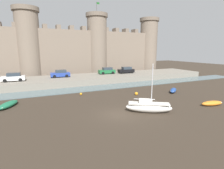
{
  "coord_description": "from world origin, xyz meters",
  "views": [
    {
      "loc": [
        -8.52,
        -16.93,
        7.23
      ],
      "look_at": [
        1.38,
        4.8,
        2.5
      ],
      "focal_mm": 28.0,
      "sensor_mm": 36.0,
      "label": 1
    }
  ],
  "objects_px": {
    "rowboat_midflat_centre": "(8,104)",
    "sailboat_midflat_right": "(149,107)",
    "rowboat_foreground_right": "(173,90)",
    "mooring_buoy_off_centre": "(81,94)",
    "car_quay_centre_west": "(107,71)",
    "car_quay_east": "(126,70)",
    "mooring_buoy_mid_mud": "(136,94)",
    "car_quay_centre_east": "(13,77)",
    "rowboat_foreground_centre": "(212,103)",
    "car_quay_west": "(60,74)"
  },
  "relations": [
    {
      "from": "mooring_buoy_off_centre",
      "to": "car_quay_west",
      "type": "height_order",
      "value": "car_quay_west"
    },
    {
      "from": "sailboat_midflat_right",
      "to": "mooring_buoy_off_centre",
      "type": "height_order",
      "value": "sailboat_midflat_right"
    },
    {
      "from": "rowboat_foreground_right",
      "to": "mooring_buoy_off_centre",
      "type": "xyz_separation_m",
      "value": [
        -15.0,
        4.87,
        -0.2
      ]
    },
    {
      "from": "mooring_buoy_mid_mud",
      "to": "car_quay_centre_east",
      "type": "relative_size",
      "value": 0.12
    },
    {
      "from": "rowboat_midflat_centre",
      "to": "car_quay_centre_west",
      "type": "bearing_deg",
      "value": 36.58
    },
    {
      "from": "car_quay_centre_east",
      "to": "car_quay_west",
      "type": "distance_m",
      "value": 9.04
    },
    {
      "from": "mooring_buoy_mid_mud",
      "to": "sailboat_midflat_right",
      "type": "bearing_deg",
      "value": -112.08
    },
    {
      "from": "car_quay_centre_east",
      "to": "car_quay_centre_west",
      "type": "height_order",
      "value": "same"
    },
    {
      "from": "rowboat_foreground_right",
      "to": "mooring_buoy_off_centre",
      "type": "bearing_deg",
      "value": 162.01
    },
    {
      "from": "rowboat_foreground_centre",
      "to": "rowboat_foreground_right",
      "type": "height_order",
      "value": "rowboat_foreground_right"
    },
    {
      "from": "rowboat_foreground_centre",
      "to": "car_quay_west",
      "type": "xyz_separation_m",
      "value": [
        -15.81,
        24.5,
        1.82
      ]
    },
    {
      "from": "rowboat_midflat_centre",
      "to": "car_quay_centre_east",
      "type": "distance_m",
      "value": 12.68
    },
    {
      "from": "sailboat_midflat_right",
      "to": "car_quay_centre_east",
      "type": "xyz_separation_m",
      "value": [
        -15.53,
        21.58,
        1.49
      ]
    },
    {
      "from": "sailboat_midflat_right",
      "to": "rowboat_foreground_right",
      "type": "xyz_separation_m",
      "value": [
        9.78,
        6.29,
        -0.26
      ]
    },
    {
      "from": "sailboat_midflat_right",
      "to": "car_quay_east",
      "type": "bearing_deg",
      "value": 66.96
    },
    {
      "from": "rowboat_foreground_right",
      "to": "mooring_buoy_mid_mud",
      "type": "bearing_deg",
      "value": 170.97
    },
    {
      "from": "sailboat_midflat_right",
      "to": "car_quay_centre_west",
      "type": "relative_size",
      "value": 1.37
    },
    {
      "from": "rowboat_foreground_right",
      "to": "car_quay_centre_east",
      "type": "distance_m",
      "value": 29.63
    },
    {
      "from": "rowboat_foreground_right",
      "to": "car_quay_centre_east",
      "type": "xyz_separation_m",
      "value": [
        -25.31,
        15.29,
        1.76
      ]
    },
    {
      "from": "rowboat_midflat_centre",
      "to": "rowboat_foreground_right",
      "type": "distance_m",
      "value": 25.23
    },
    {
      "from": "car_quay_centre_west",
      "to": "car_quay_east",
      "type": "xyz_separation_m",
      "value": [
        5.06,
        -0.78,
        0.0
      ]
    },
    {
      "from": "sailboat_midflat_right",
      "to": "rowboat_foreground_centre",
      "type": "bearing_deg",
      "value": -8.67
    },
    {
      "from": "rowboat_midflat_centre",
      "to": "car_quay_east",
      "type": "bearing_deg",
      "value": 29.33
    },
    {
      "from": "rowboat_midflat_centre",
      "to": "car_quay_west",
      "type": "distance_m",
      "value": 16.63
    },
    {
      "from": "rowboat_midflat_centre",
      "to": "rowboat_foreground_centre",
      "type": "bearing_deg",
      "value": -23.07
    },
    {
      "from": "mooring_buoy_off_centre",
      "to": "car_quay_centre_west",
      "type": "relative_size",
      "value": 0.09
    },
    {
      "from": "car_quay_east",
      "to": "mooring_buoy_mid_mud",
      "type": "bearing_deg",
      "value": -113.48
    },
    {
      "from": "rowboat_foreground_centre",
      "to": "mooring_buoy_mid_mud",
      "type": "relative_size",
      "value": 6.25
    },
    {
      "from": "mooring_buoy_off_centre",
      "to": "sailboat_midflat_right",
      "type": "bearing_deg",
      "value": -64.93
    },
    {
      "from": "rowboat_foreground_right",
      "to": "car_quay_centre_west",
      "type": "distance_m",
      "value": 18.42
    },
    {
      "from": "sailboat_midflat_right",
      "to": "car_quay_centre_east",
      "type": "height_order",
      "value": "sailboat_midflat_right"
    },
    {
      "from": "mooring_buoy_off_centre",
      "to": "rowboat_midflat_centre",
      "type": "bearing_deg",
      "value": -168.07
    },
    {
      "from": "car_quay_centre_west",
      "to": "car_quay_east",
      "type": "relative_size",
      "value": 1.0
    },
    {
      "from": "rowboat_foreground_centre",
      "to": "car_quay_west",
      "type": "relative_size",
      "value": 0.77
    },
    {
      "from": "rowboat_foreground_right",
      "to": "mooring_buoy_mid_mud",
      "type": "height_order",
      "value": "rowboat_foreground_right"
    },
    {
      "from": "rowboat_foreground_centre",
      "to": "car_quay_west",
      "type": "bearing_deg",
      "value": 122.84
    },
    {
      "from": "rowboat_foreground_centre",
      "to": "car_quay_east",
      "type": "relative_size",
      "value": 0.77
    },
    {
      "from": "sailboat_midflat_right",
      "to": "mooring_buoy_mid_mud",
      "type": "distance_m",
      "value": 7.96
    },
    {
      "from": "rowboat_midflat_centre",
      "to": "sailboat_midflat_right",
      "type": "height_order",
      "value": "sailboat_midflat_right"
    },
    {
      "from": "rowboat_foreground_centre",
      "to": "car_quay_east",
      "type": "xyz_separation_m",
      "value": [
        0.65,
        24.56,
        1.82
      ]
    },
    {
      "from": "mooring_buoy_mid_mud",
      "to": "car_quay_centre_east",
      "type": "xyz_separation_m",
      "value": [
        -18.52,
        14.21,
        1.89
      ]
    },
    {
      "from": "rowboat_foreground_centre",
      "to": "car_quay_centre_west",
      "type": "height_order",
      "value": "car_quay_centre_west"
    },
    {
      "from": "mooring_buoy_off_centre",
      "to": "car_quay_west",
      "type": "bearing_deg",
      "value": 96.69
    },
    {
      "from": "rowboat_foreground_centre",
      "to": "mooring_buoy_mid_mud",
      "type": "height_order",
      "value": "rowboat_foreground_centre"
    },
    {
      "from": "car_quay_centre_east",
      "to": "mooring_buoy_mid_mud",
      "type": "bearing_deg",
      "value": -37.5
    },
    {
      "from": "rowboat_foreground_centre",
      "to": "mooring_buoy_off_centre",
      "type": "relative_size",
      "value": 8.42
    },
    {
      "from": "mooring_buoy_off_centre",
      "to": "car_quay_centre_east",
      "type": "height_order",
      "value": "car_quay_centre_east"
    },
    {
      "from": "rowboat_foreground_centre",
      "to": "car_quay_centre_east",
      "type": "distance_m",
      "value": 33.81
    },
    {
      "from": "car_quay_centre_west",
      "to": "sailboat_midflat_right",
      "type": "bearing_deg",
      "value": -101.32
    },
    {
      "from": "sailboat_midflat_right",
      "to": "mooring_buoy_off_centre",
      "type": "bearing_deg",
      "value": 115.07
    }
  ]
}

